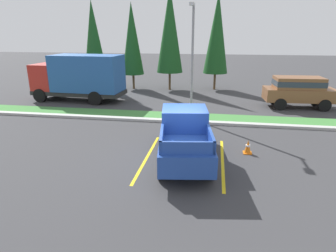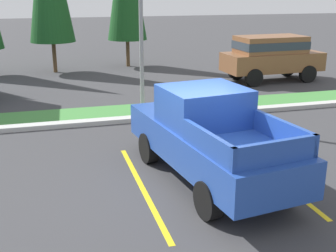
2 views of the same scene
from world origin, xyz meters
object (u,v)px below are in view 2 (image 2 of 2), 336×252
at_px(pickup_truck_main, 208,136).
at_px(street_light, 142,2).
at_px(suv_distant, 272,55).
at_px(traffic_cone, 287,142).

distance_m(pickup_truck_main, street_light, 6.34).
xyz_separation_m(suv_distant, street_light, (-6.99, -4.01, 2.52)).
xyz_separation_m(pickup_truck_main, suv_distant, (6.77, 9.73, 0.20)).
relative_size(suv_distant, traffic_cone, 7.81).
relative_size(pickup_truck_main, street_light, 0.84).
xyz_separation_m(pickup_truck_main, traffic_cone, (2.63, 1.05, -0.75)).
xyz_separation_m(pickup_truck_main, street_light, (-0.22, 5.72, 2.72)).
xyz_separation_m(street_light, traffic_cone, (2.85, -4.67, -3.47)).
xyz_separation_m(suv_distant, traffic_cone, (-4.14, -8.68, -0.95)).
bearing_deg(street_light, traffic_cone, -58.61).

